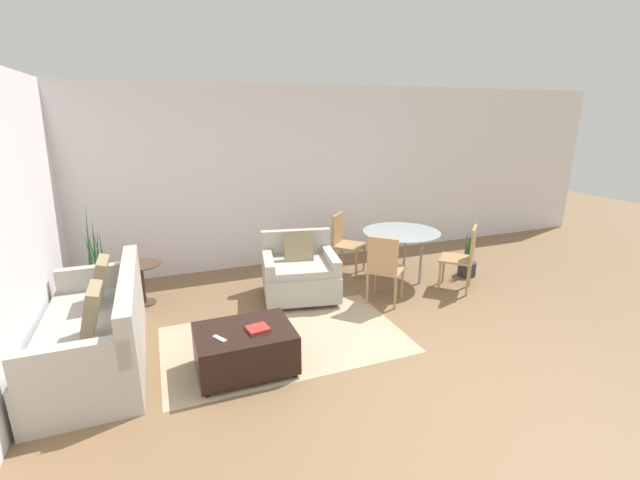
{
  "coord_description": "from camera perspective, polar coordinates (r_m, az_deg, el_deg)",
  "views": [
    {
      "loc": [
        -2.06,
        -3.04,
        2.34
      ],
      "look_at": [
        -0.13,
        1.92,
        0.75
      ],
      "focal_mm": 24.0,
      "sensor_mm": 36.0,
      "label": 1
    }
  ],
  "objects": [
    {
      "name": "dining_chair_near_left",
      "position": [
        5.38,
        8.55,
        -3.35
      ],
      "size": [
        0.59,
        0.59,
        0.9
      ],
      "color": "tan",
      "rests_on": "ground_plane"
    },
    {
      "name": "couch",
      "position": [
        4.7,
        -27.53,
        -11.01
      ],
      "size": [
        0.89,
        1.95,
        0.92
      ],
      "color": "#B2ADA3",
      "rests_on": "ground_plane"
    },
    {
      "name": "wall_left",
      "position": [
        4.8,
        -35.5,
        1.92
      ],
      "size": [
        0.06,
        12.0,
        2.75
      ],
      "color": "white",
      "rests_on": "ground_plane"
    },
    {
      "name": "ground_plane",
      "position": [
        4.35,
        11.24,
        -16.22
      ],
      "size": [
        20.0,
        20.0,
        0.0
      ],
      "primitive_type": "plane",
      "color": "brown"
    },
    {
      "name": "ottoman",
      "position": [
        4.19,
        -9.98,
        -13.96
      ],
      "size": [
        0.89,
        0.67,
        0.41
      ],
      "color": "black",
      "rests_on": "ground_plane"
    },
    {
      "name": "dining_table",
      "position": [
        6.14,
        10.76,
        0.38
      ],
      "size": [
        1.09,
        1.09,
        0.74
      ],
      "color": "#99A8AD",
      "rests_on": "ground_plane"
    },
    {
      "name": "area_rug",
      "position": [
        4.73,
        -4.65,
        -13.06
      ],
      "size": [
        2.54,
        1.53,
        0.01
      ],
      "color": "tan",
      "rests_on": "ground_plane"
    },
    {
      "name": "potted_plant",
      "position": [
        5.99,
        -27.32,
        -5.57
      ],
      "size": [
        0.38,
        0.38,
        1.31
      ],
      "color": "maroon",
      "rests_on": "ground_plane"
    },
    {
      "name": "potted_plant_small",
      "position": [
        6.73,
        19.05,
        -2.86
      ],
      "size": [
        0.26,
        0.26,
        0.78
      ],
      "color": "#333338",
      "rests_on": "ground_plane"
    },
    {
      "name": "armchair",
      "position": [
        5.62,
        -2.75,
        -4.32
      ],
      "size": [
        1.08,
        1.05,
        0.86
      ],
      "color": "#B2ADA3",
      "rests_on": "ground_plane"
    },
    {
      "name": "wall_back",
      "position": [
        6.79,
        -3.46,
        8.44
      ],
      "size": [
        12.0,
        0.06,
        2.75
      ],
      "color": "white",
      "rests_on": "ground_plane"
    },
    {
      "name": "side_table",
      "position": [
        5.81,
        -22.62,
        -4.4
      ],
      "size": [
        0.47,
        0.47,
        0.54
      ],
      "color": "#4C3828",
      "rests_on": "ground_plane"
    },
    {
      "name": "dining_chair_near_right",
      "position": [
        6.06,
        18.64,
        -1.78
      ],
      "size": [
        0.59,
        0.59,
        0.9
      ],
      "color": "tan",
      "rests_on": "ground_plane"
    },
    {
      "name": "tv_remote_primary",
      "position": [
        3.98,
        -13.23,
        -12.66
      ],
      "size": [
        0.12,
        0.16,
        0.01
      ],
      "color": "#B7B7BC",
      "rests_on": "ottoman"
    },
    {
      "name": "book_stack",
      "position": [
        4.06,
        -8.3,
        -11.63
      ],
      "size": [
        0.21,
        0.2,
        0.03
      ],
      "color": "#B72D28",
      "rests_on": "ottoman"
    },
    {
      "name": "dining_chair_far_left",
      "position": [
        6.41,
        3.19,
        0.09
      ],
      "size": [
        0.59,
        0.59,
        0.9
      ],
      "color": "tan",
      "rests_on": "ground_plane"
    }
  ]
}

